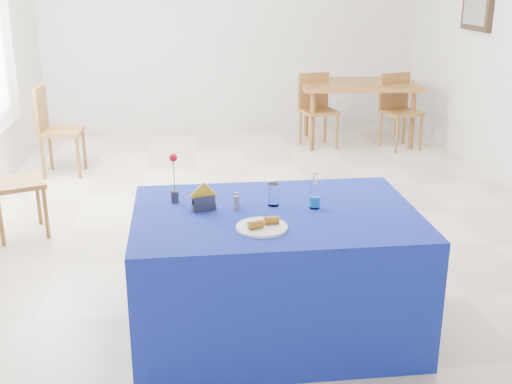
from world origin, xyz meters
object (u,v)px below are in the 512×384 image
at_px(oak_table, 359,89).
at_px(chair_win_b, 53,124).
at_px(chair_bg_left, 316,104).
at_px(chair_win_a, 5,176).
at_px(water_bottle, 315,196).
at_px(chair_bg_right, 398,105).
at_px(blue_table, 275,272).
at_px(plate, 262,227).

height_order(oak_table, chair_win_b, chair_win_b).
height_order(chair_bg_left, chair_win_b, chair_win_b).
height_order(oak_table, chair_win_a, chair_win_a).
height_order(water_bottle, chair_bg_right, water_bottle).
relative_size(water_bottle, chair_bg_right, 0.24).
xyz_separation_m(blue_table, chair_bg_right, (2.11, 4.05, 0.14)).
bearing_deg(chair_bg_left, chair_bg_right, -24.45).
distance_m(blue_table, water_bottle, 0.51).
xyz_separation_m(plate, blue_table, (0.11, 0.25, -0.39)).
bearing_deg(chair_bg_right, water_bottle, -130.99).
xyz_separation_m(water_bottle, chair_bg_left, (0.91, 4.23, -0.32)).
bearing_deg(chair_win_b, chair_win_a, 179.76).
distance_m(chair_bg_left, chair_bg_right, 0.99).
distance_m(plate, blue_table, 0.47).
relative_size(water_bottle, oak_table, 0.14).
distance_m(chair_win_a, chair_win_b, 1.71).
bearing_deg(chair_bg_left, plate, -118.07).
bearing_deg(chair_win_b, water_bottle, -146.27).
xyz_separation_m(oak_table, chair_win_b, (-3.52, -0.95, -0.14)).
xyz_separation_m(water_bottle, chair_win_a, (-2.14, 1.65, -0.32)).
bearing_deg(plate, oak_table, 68.61).
relative_size(blue_table, chair_win_a, 1.79).
bearing_deg(water_bottle, chair_bg_left, 77.81).
bearing_deg(oak_table, blue_table, -111.24).
height_order(plate, water_bottle, water_bottle).
bearing_deg(chair_win_a, chair_bg_right, -80.14).
relative_size(chair_bg_right, chair_win_a, 1.00).
xyz_separation_m(oak_table, chair_bg_right, (0.42, -0.28, -0.16)).
relative_size(plate, water_bottle, 1.27).
relative_size(water_bottle, chair_win_a, 0.24).
bearing_deg(water_bottle, chair_bg_right, 64.98).
bearing_deg(chair_bg_right, blue_table, -133.45).
height_order(blue_table, oak_table, blue_table).
distance_m(water_bottle, chair_bg_right, 4.45).
bearing_deg(chair_bg_right, plate, -133.25).
height_order(chair_win_a, chair_win_b, chair_win_b).
distance_m(plate, chair_win_a, 2.64).
bearing_deg(chair_win_b, chair_bg_right, -78.27).
bearing_deg(chair_win_b, blue_table, -149.42).
relative_size(plate, chair_bg_right, 0.31).
relative_size(chair_bg_left, chair_win_a, 0.99).
bearing_deg(chair_win_a, plate, -157.73).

